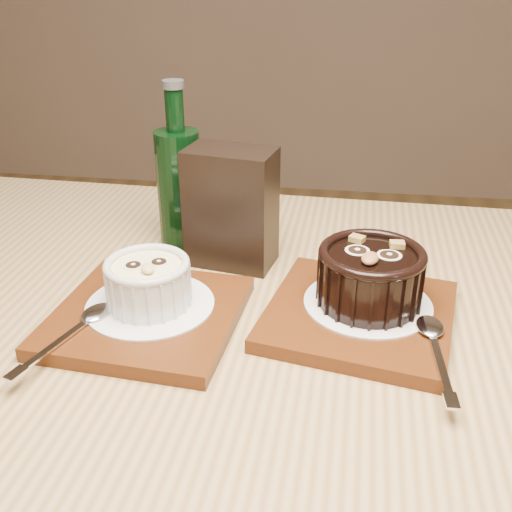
% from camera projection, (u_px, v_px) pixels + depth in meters
% --- Properties ---
extents(table, '(1.22, 0.83, 0.75)m').
position_uv_depth(table, '(251.00, 419.00, 0.61)').
color(table, olive).
rests_on(table, ground).
extents(tray_left, '(0.19, 0.19, 0.01)m').
position_uv_depth(tray_left, '(147.00, 316.00, 0.60)').
color(tray_left, '#53270D').
rests_on(tray_left, table).
extents(doily_left, '(0.13, 0.13, 0.00)m').
position_uv_depth(doily_left, '(150.00, 304.00, 0.61)').
color(doily_left, white).
rests_on(doily_left, tray_left).
extents(ramekin_white, '(0.09, 0.09, 0.05)m').
position_uv_depth(ramekin_white, '(148.00, 281.00, 0.59)').
color(ramekin_white, silver).
rests_on(ramekin_white, doily_left).
extents(spoon_left, '(0.07, 0.14, 0.01)m').
position_uv_depth(spoon_left, '(72.00, 330.00, 0.56)').
color(spoon_left, white).
rests_on(spoon_left, tray_left).
extents(tray_right, '(0.21, 0.21, 0.01)m').
position_uv_depth(tray_right, '(359.00, 315.00, 0.60)').
color(tray_right, '#53270D').
rests_on(tray_right, table).
extents(doily_right, '(0.13, 0.13, 0.00)m').
position_uv_depth(doily_right, '(368.00, 303.00, 0.61)').
color(doily_right, white).
rests_on(doily_right, tray_right).
extents(ramekin_dark, '(0.11, 0.11, 0.06)m').
position_uv_depth(ramekin_dark, '(370.00, 274.00, 0.59)').
color(ramekin_dark, black).
rests_on(ramekin_dark, doily_right).
extents(spoon_right, '(0.03, 0.14, 0.01)m').
position_uv_depth(spoon_right, '(436.00, 348.00, 0.54)').
color(spoon_right, white).
rests_on(spoon_right, tray_right).
extents(condiment_stand, '(0.11, 0.08, 0.14)m').
position_uv_depth(condiment_stand, '(231.00, 208.00, 0.69)').
color(condiment_stand, black).
rests_on(condiment_stand, table).
extents(green_bottle, '(0.05, 0.05, 0.21)m').
position_uv_depth(green_bottle, '(179.00, 184.00, 0.74)').
color(green_bottle, black).
rests_on(green_bottle, table).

